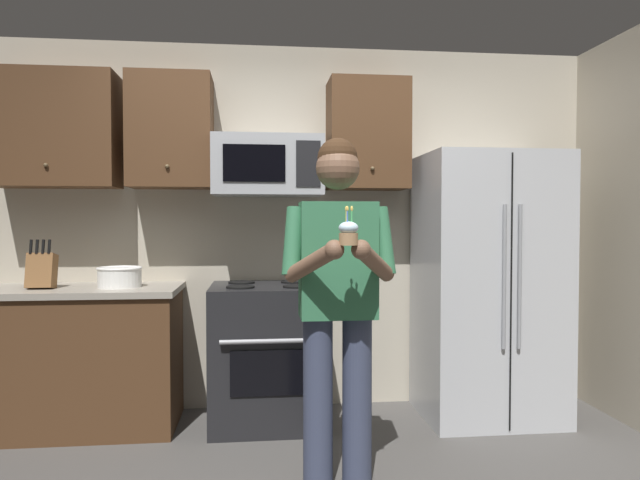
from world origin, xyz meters
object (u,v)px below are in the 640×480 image
at_px(cupcake, 348,233).
at_px(refrigerator, 488,286).
at_px(oven_range, 269,354).
at_px(knife_block, 42,270).
at_px(bowl_large_white, 120,276).
at_px(person, 338,291).
at_px(microwave, 268,166).

bearing_deg(cupcake, refrigerator, 47.13).
bearing_deg(oven_range, knife_block, -178.82).
relative_size(bowl_large_white, cupcake, 1.62).
bearing_deg(oven_range, person, -71.33).
height_order(refrigerator, cupcake, refrigerator).
height_order(bowl_large_white, cupcake, cupcake).
relative_size(microwave, person, 0.42).
relative_size(refrigerator, person, 1.02).
relative_size(refrigerator, bowl_large_white, 6.37).
distance_m(microwave, knife_block, 1.59).
bearing_deg(knife_block, person, -28.24).
bearing_deg(microwave, knife_block, -174.05).
bearing_deg(microwave, oven_range, -90.02).
relative_size(knife_block, cupcake, 1.84).
distance_m(knife_block, person, 1.99).
bearing_deg(bowl_large_white, cupcake, -45.28).
xyz_separation_m(knife_block, bowl_large_white, (0.47, 0.03, -0.05)).
bearing_deg(cupcake, oven_range, 104.17).
relative_size(oven_range, cupcake, 5.36).
xyz_separation_m(microwave, cupcake, (0.33, -1.42, -0.43)).
bearing_deg(cupcake, bowl_large_white, 134.72).
bearing_deg(bowl_large_white, microwave, 7.36).
height_order(microwave, knife_block, microwave).
xyz_separation_m(refrigerator, person, (-1.17, -0.93, 0.10)).
relative_size(microwave, refrigerator, 0.41).
distance_m(microwave, refrigerator, 1.72).
height_order(oven_range, cupcake, cupcake).
distance_m(refrigerator, person, 1.50).
xyz_separation_m(microwave, person, (0.33, -1.09, -0.72)).
bearing_deg(cupcake, person, 90.00).
bearing_deg(refrigerator, person, -141.46).
xyz_separation_m(knife_block, person, (1.76, -0.94, -0.04)).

